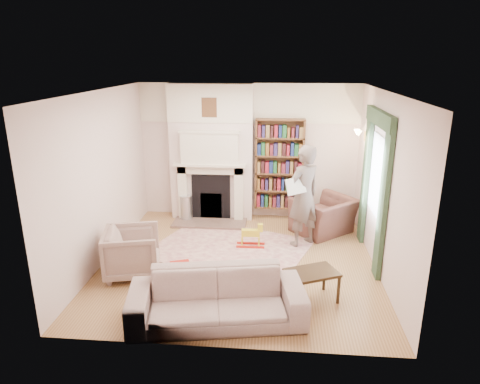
# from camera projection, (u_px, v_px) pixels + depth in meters

# --- Properties ---
(floor) EXTENTS (4.50, 4.50, 0.00)m
(floor) POSITION_uv_depth(u_px,v_px,m) (239.00, 261.00, 7.22)
(floor) COLOR brown
(floor) RESTS_ON ground
(ceiling) EXTENTS (4.50, 4.50, 0.00)m
(ceiling) POSITION_uv_depth(u_px,v_px,m) (239.00, 92.00, 6.37)
(ceiling) COLOR white
(ceiling) RESTS_ON wall_back
(wall_back) EXTENTS (4.50, 0.00, 4.50)m
(wall_back) POSITION_uv_depth(u_px,v_px,m) (248.00, 152.00, 8.93)
(wall_back) COLOR silver
(wall_back) RESTS_ON floor
(wall_front) EXTENTS (4.50, 0.00, 4.50)m
(wall_front) POSITION_uv_depth(u_px,v_px,m) (220.00, 239.00, 4.66)
(wall_front) COLOR silver
(wall_front) RESTS_ON floor
(wall_left) EXTENTS (0.00, 4.50, 4.50)m
(wall_left) POSITION_uv_depth(u_px,v_px,m) (102.00, 178.00, 6.98)
(wall_left) COLOR silver
(wall_left) RESTS_ON floor
(wall_right) EXTENTS (0.00, 4.50, 4.50)m
(wall_right) POSITION_uv_depth(u_px,v_px,m) (383.00, 185.00, 6.60)
(wall_right) COLOR silver
(wall_right) RESTS_ON floor
(fireplace) EXTENTS (1.70, 0.58, 2.80)m
(fireplace) POSITION_uv_depth(u_px,v_px,m) (212.00, 154.00, 8.81)
(fireplace) COLOR silver
(fireplace) RESTS_ON floor
(bookcase) EXTENTS (1.00, 0.24, 1.85)m
(bookcase) POSITION_uv_depth(u_px,v_px,m) (279.00, 164.00, 8.82)
(bookcase) COLOR brown
(bookcase) RESTS_ON floor
(window) EXTENTS (0.02, 0.90, 1.30)m
(window) POSITION_uv_depth(u_px,v_px,m) (377.00, 175.00, 6.97)
(window) COLOR silver
(window) RESTS_ON wall_right
(curtain_left) EXTENTS (0.07, 0.32, 2.40)m
(curtain_left) POSITION_uv_depth(u_px,v_px,m) (383.00, 204.00, 6.38)
(curtain_left) COLOR #294029
(curtain_left) RESTS_ON floor
(curtain_right) EXTENTS (0.07, 0.32, 2.40)m
(curtain_right) POSITION_uv_depth(u_px,v_px,m) (365.00, 178.00, 7.71)
(curtain_right) COLOR #294029
(curtain_right) RESTS_ON floor
(pelmet) EXTENTS (0.09, 1.70, 0.24)m
(pelmet) POSITION_uv_depth(u_px,v_px,m) (380.00, 118.00, 6.69)
(pelmet) COLOR #294029
(pelmet) RESTS_ON wall_right
(wall_sconce) EXTENTS (0.20, 0.24, 0.24)m
(wall_sconce) POSITION_uv_depth(u_px,v_px,m) (355.00, 136.00, 7.89)
(wall_sconce) COLOR gold
(wall_sconce) RESTS_ON wall_right
(rug) EXTENTS (3.13, 2.78, 0.01)m
(rug) POSITION_uv_depth(u_px,v_px,m) (230.00, 248.00, 7.70)
(rug) COLOR beige
(rug) RESTS_ON floor
(armchair_reading) EXTENTS (1.43, 1.41, 0.70)m
(armchair_reading) POSITION_uv_depth(u_px,v_px,m) (324.00, 216.00, 8.30)
(armchair_reading) COLOR #4C3028
(armchair_reading) RESTS_ON floor
(armchair_left) EXTENTS (1.00, 0.98, 0.76)m
(armchair_left) POSITION_uv_depth(u_px,v_px,m) (132.00, 252.00, 6.69)
(armchair_left) COLOR #A99F8B
(armchair_left) RESTS_ON floor
(sofa) EXTENTS (2.37, 1.26, 0.66)m
(sofa) POSITION_uv_depth(u_px,v_px,m) (217.00, 298.00, 5.51)
(sofa) COLOR #B9AD98
(sofa) RESTS_ON floor
(man_reading) EXTENTS (0.81, 0.77, 1.86)m
(man_reading) POSITION_uv_depth(u_px,v_px,m) (303.00, 196.00, 7.60)
(man_reading) COLOR #63554F
(man_reading) RESTS_ON floor
(newspaper) EXTENTS (0.39, 0.35, 0.28)m
(newspaper) POSITION_uv_depth(u_px,v_px,m) (296.00, 186.00, 7.34)
(newspaper) COLOR silver
(newspaper) RESTS_ON man_reading
(coffee_table) EXTENTS (0.82, 0.70, 0.45)m
(coffee_table) POSITION_uv_depth(u_px,v_px,m) (311.00, 286.00, 6.00)
(coffee_table) COLOR #332412
(coffee_table) RESTS_ON floor
(paraffin_heater) EXTENTS (0.26, 0.26, 0.55)m
(paraffin_heater) POSITION_uv_depth(u_px,v_px,m) (186.00, 208.00, 8.94)
(paraffin_heater) COLOR #B4B6BC
(paraffin_heater) RESTS_ON floor
(rocking_horse) EXTENTS (0.51, 0.21, 0.45)m
(rocking_horse) POSITION_uv_depth(u_px,v_px,m) (251.00, 235.00, 7.70)
(rocking_horse) COLOR gold
(rocking_horse) RESTS_ON rug
(board_game) EXTENTS (0.44, 0.44, 0.03)m
(board_game) POSITION_uv_depth(u_px,v_px,m) (223.00, 273.00, 6.76)
(board_game) COLOR gold
(board_game) RESTS_ON rug
(game_box_lid) EXTENTS (0.37, 0.31, 0.05)m
(game_box_lid) POSITION_uv_depth(u_px,v_px,m) (180.00, 264.00, 7.03)
(game_box_lid) COLOR #AA1D13
(game_box_lid) RESTS_ON rug
(comic_annuals) EXTENTS (0.73, 0.62, 0.02)m
(comic_annuals) POSITION_uv_depth(u_px,v_px,m) (248.00, 271.00, 6.86)
(comic_annuals) COLOR red
(comic_annuals) RESTS_ON rug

